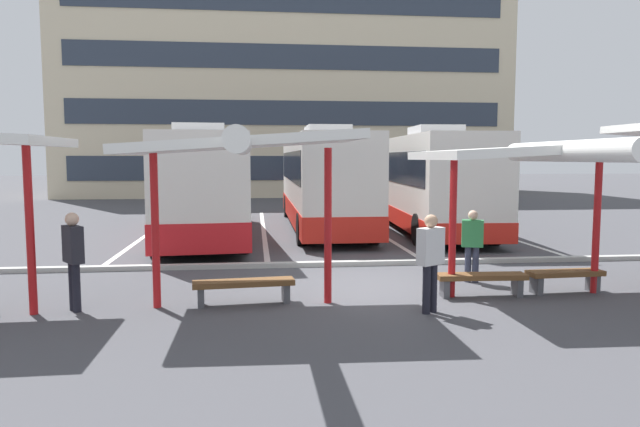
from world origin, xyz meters
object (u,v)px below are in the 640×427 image
at_px(waiting_passenger_2, 430,256).
at_px(waiting_passenger_3, 472,241).
at_px(waiting_passenger_0, 73,254).
at_px(bench_3, 565,276).
at_px(coach_bus_2, 424,181).
at_px(coach_bus_0, 200,185).
at_px(coach_bus_1, 323,182).
at_px(waiting_shelter_1, 242,147).
at_px(bench_1, 244,286).
at_px(bench_2, 481,279).
at_px(waiting_shelter_2, 535,154).

bearing_deg(waiting_passenger_2, waiting_passenger_3, 54.77).
relative_size(waiting_passenger_0, waiting_passenger_2, 1.01).
bearing_deg(waiting_passenger_3, waiting_passenger_2, -125.23).
bearing_deg(bench_3, coach_bus_2, 88.60).
height_order(coach_bus_0, coach_bus_2, coach_bus_2).
bearing_deg(waiting_passenger_2, waiting_passenger_0, 172.43).
bearing_deg(coach_bus_1, coach_bus_2, -8.25).
relative_size(waiting_shelter_1, waiting_passenger_2, 2.76).
relative_size(coach_bus_2, bench_1, 6.40).
height_order(waiting_passenger_0, waiting_passenger_2, waiting_passenger_0).
relative_size(coach_bus_1, waiting_passenger_3, 7.59).
bearing_deg(bench_2, waiting_passenger_3, 76.77).
height_order(waiting_shelter_2, bench_3, waiting_shelter_2).
bearing_deg(coach_bus_2, waiting_shelter_1, -120.59).
bearing_deg(waiting_passenger_0, coach_bus_0, 82.59).
bearing_deg(waiting_passenger_0, waiting_shelter_2, 0.06).
bearing_deg(waiting_passenger_3, coach_bus_1, 101.71).
bearing_deg(bench_1, bench_3, 1.79).
bearing_deg(bench_2, waiting_passenger_0, -178.25).
distance_m(coach_bus_2, waiting_passenger_3, 9.75).
distance_m(coach_bus_2, bench_1, 12.88).
bearing_deg(bench_2, waiting_shelter_1, -174.79).
relative_size(coach_bus_0, coach_bus_2, 0.97).
xyz_separation_m(bench_3, waiting_passenger_3, (-1.49, 1.18, 0.57)).
xyz_separation_m(bench_3, waiting_passenger_0, (-9.36, -0.35, 0.69)).
relative_size(coach_bus_1, bench_3, 7.67).
xyz_separation_m(bench_2, bench_3, (1.80, 0.12, -0.01)).
xyz_separation_m(bench_2, waiting_passenger_3, (0.31, 1.30, 0.56)).
relative_size(coach_bus_2, bench_2, 6.88).
height_order(waiting_shelter_2, waiting_passenger_2, waiting_shelter_2).
bearing_deg(waiting_passenger_3, bench_1, -164.30).
height_order(coach_bus_1, bench_3, coach_bus_1).
bearing_deg(waiting_shelter_1, coach_bus_1, 76.64).
xyz_separation_m(bench_1, waiting_passenger_3, (4.90, 1.38, 0.56)).
xyz_separation_m(coach_bus_0, waiting_passenger_0, (-1.29, -9.91, -0.72)).
bearing_deg(bench_3, waiting_passenger_0, -177.83).
relative_size(coach_bus_0, waiting_shelter_1, 2.45).
distance_m(coach_bus_0, bench_3, 12.59).
bearing_deg(waiting_shelter_2, waiting_passenger_3, 111.31).
distance_m(waiting_passenger_0, waiting_passenger_2, 6.25).
bearing_deg(waiting_passenger_2, bench_1, 163.21).
bearing_deg(waiting_passenger_3, waiting_shelter_2, -68.69).
xyz_separation_m(bench_3, waiting_passenger_2, (-3.16, -1.18, 0.68)).
bearing_deg(coach_bus_1, waiting_passenger_3, -78.29).
relative_size(waiting_shelter_1, bench_1, 2.52).
bearing_deg(bench_3, bench_2, -176.09).
bearing_deg(waiting_shelter_2, bench_1, 178.48).
relative_size(coach_bus_0, waiting_passenger_3, 7.46).
height_order(waiting_shelter_1, waiting_passenger_0, waiting_shelter_1).
relative_size(bench_1, bench_3, 1.22).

